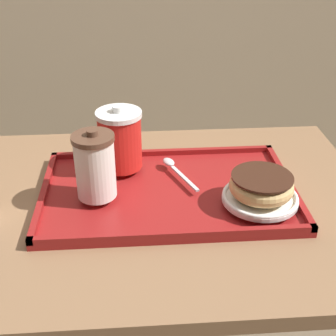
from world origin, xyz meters
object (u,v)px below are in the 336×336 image
Objects in this scene: donut_chocolate_glazed at (261,185)px; spoon at (173,166)px; coffee_cup_front at (95,166)px; coffee_cup_rear at (120,139)px.

spoon is at bearing 138.73° from donut_chocolate_glazed.
donut_chocolate_glazed is 0.89× the size of spoon.
coffee_cup_front is at bearing 97.64° from spoon.
coffee_cup_front reaches higher than spoon.
coffee_cup_rear is 0.31m from donut_chocolate_glazed.
coffee_cup_rear is at bearing 68.11° from coffee_cup_front.
coffee_cup_front is at bearing 171.98° from donut_chocolate_glazed.
coffee_cup_front is at bearing -111.89° from coffee_cup_rear.
coffee_cup_front and coffee_cup_rear have the same top height.
spoon is at bearing 30.74° from coffee_cup_front.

